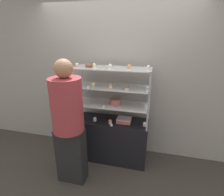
# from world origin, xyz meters

# --- Properties ---
(ground_plane) EXTENTS (20.00, 20.00, 0.00)m
(ground_plane) POSITION_xyz_m (0.00, 0.00, 0.00)
(ground_plane) COLOR #38332D
(back_wall) EXTENTS (8.00, 0.05, 2.60)m
(back_wall) POSITION_xyz_m (0.00, 0.36, 1.30)
(back_wall) COLOR gray
(back_wall) RESTS_ON ground_plane
(display_base) EXTENTS (1.14, 0.43, 0.71)m
(display_base) POSITION_xyz_m (0.00, 0.00, 0.36)
(display_base) COLOR black
(display_base) RESTS_ON ground_plane
(display_riser_lower) EXTENTS (1.14, 0.43, 0.28)m
(display_riser_lower) POSITION_xyz_m (0.00, 0.00, 0.98)
(display_riser_lower) COLOR #99999E
(display_riser_lower) RESTS_ON display_base
(display_riser_middle) EXTENTS (1.14, 0.43, 0.28)m
(display_riser_middle) POSITION_xyz_m (0.00, 0.00, 1.26)
(display_riser_middle) COLOR #99999E
(display_riser_middle) RESTS_ON display_riser_lower
(display_riser_upper) EXTENTS (1.14, 0.43, 0.28)m
(display_riser_upper) POSITION_xyz_m (0.00, 0.00, 1.54)
(display_riser_upper) COLOR #99999E
(display_riser_upper) RESTS_ON display_riser_middle
(layer_cake_centerpiece) EXTENTS (0.17, 0.17, 0.10)m
(layer_cake_centerpiece) POSITION_xyz_m (0.05, 0.01, 1.05)
(layer_cake_centerpiece) COLOR #C66660
(layer_cake_centerpiece) RESTS_ON display_riser_lower
(sheet_cake_frosted) EXTENTS (0.22, 0.18, 0.07)m
(sheet_cake_frosted) POSITION_xyz_m (0.20, -0.01, 0.75)
(sheet_cake_frosted) COLOR #C66660
(sheet_cake_frosted) RESTS_ON display_base
(cupcake_0) EXTENTS (0.05, 0.05, 0.07)m
(cupcake_0) POSITION_xyz_m (-0.51, -0.10, 0.75)
(cupcake_0) COLOR #CCB28C
(cupcake_0) RESTS_ON display_base
(cupcake_1) EXTENTS (0.05, 0.05, 0.07)m
(cupcake_1) POSITION_xyz_m (-0.26, -0.09, 0.75)
(cupcake_1) COLOR beige
(cupcake_1) RESTS_ON display_base
(cupcake_2) EXTENTS (0.05, 0.05, 0.07)m
(cupcake_2) POSITION_xyz_m (-0.00, -0.11, 0.75)
(cupcake_2) COLOR beige
(cupcake_2) RESTS_ON display_base
(cupcake_3) EXTENTS (0.05, 0.05, 0.07)m
(cupcake_3) POSITION_xyz_m (0.52, -0.06, 0.75)
(cupcake_3) COLOR beige
(cupcake_3) RESTS_ON display_base
(price_tag_0) EXTENTS (0.04, 0.00, 0.04)m
(price_tag_0) POSITION_xyz_m (0.04, -0.19, 0.74)
(price_tag_0) COLOR white
(price_tag_0) RESTS_ON display_base
(cupcake_4) EXTENTS (0.06, 0.06, 0.07)m
(cupcake_4) POSITION_xyz_m (-0.52, -0.11, 1.03)
(cupcake_4) COLOR white
(cupcake_4) RESTS_ON display_riser_lower
(cupcake_5) EXTENTS (0.06, 0.06, 0.07)m
(cupcake_5) POSITION_xyz_m (0.52, -0.06, 1.03)
(cupcake_5) COLOR beige
(cupcake_5) RESTS_ON display_riser_lower
(price_tag_1) EXTENTS (0.04, 0.00, 0.04)m
(price_tag_1) POSITION_xyz_m (-0.07, -0.19, 1.02)
(price_tag_1) COLOR white
(price_tag_1) RESTS_ON display_riser_lower
(cupcake_6) EXTENTS (0.05, 0.05, 0.07)m
(cupcake_6) POSITION_xyz_m (-0.51, -0.06, 1.31)
(cupcake_6) COLOR white
(cupcake_6) RESTS_ON display_riser_middle
(cupcake_7) EXTENTS (0.05, 0.05, 0.07)m
(cupcake_7) POSITION_xyz_m (-0.26, -0.08, 1.31)
(cupcake_7) COLOR #CCB28C
(cupcake_7) RESTS_ON display_riser_middle
(cupcake_8) EXTENTS (0.05, 0.05, 0.07)m
(cupcake_8) POSITION_xyz_m (0.00, -0.08, 1.31)
(cupcake_8) COLOR white
(cupcake_8) RESTS_ON display_riser_middle
(cupcake_9) EXTENTS (0.05, 0.05, 0.07)m
(cupcake_9) POSITION_xyz_m (0.25, -0.11, 1.31)
(cupcake_9) COLOR beige
(cupcake_9) RESTS_ON display_riser_middle
(cupcake_10) EXTENTS (0.05, 0.05, 0.07)m
(cupcake_10) POSITION_xyz_m (0.53, -0.08, 1.31)
(cupcake_10) COLOR beige
(cupcake_10) RESTS_ON display_riser_middle
(price_tag_2) EXTENTS (0.04, 0.00, 0.04)m
(price_tag_2) POSITION_xyz_m (-0.30, -0.19, 1.30)
(price_tag_2) COLOR white
(price_tag_2) RESTS_ON display_riser_middle
(cupcake_11) EXTENTS (0.05, 0.05, 0.07)m
(cupcake_11) POSITION_xyz_m (-0.50, -0.09, 1.59)
(cupcake_11) COLOR #CCB28C
(cupcake_11) RESTS_ON display_riser_upper
(cupcake_12) EXTENTS (0.05, 0.05, 0.07)m
(cupcake_12) POSITION_xyz_m (-0.25, -0.06, 1.59)
(cupcake_12) COLOR white
(cupcake_12) RESTS_ON display_riser_upper
(cupcake_13) EXTENTS (0.05, 0.05, 0.07)m
(cupcake_13) POSITION_xyz_m (-0.01, -0.06, 1.59)
(cupcake_13) COLOR beige
(cupcake_13) RESTS_ON display_riser_upper
(cupcake_14) EXTENTS (0.05, 0.05, 0.07)m
(cupcake_14) POSITION_xyz_m (0.26, -0.06, 1.59)
(cupcake_14) COLOR #CCB28C
(cupcake_14) RESTS_ON display_riser_upper
(cupcake_15) EXTENTS (0.05, 0.05, 0.07)m
(cupcake_15) POSITION_xyz_m (0.52, -0.05, 1.59)
(cupcake_15) COLOR beige
(cupcake_15) RESTS_ON display_riser_upper
(price_tag_3) EXTENTS (0.04, 0.00, 0.04)m
(price_tag_3) POSITION_xyz_m (-0.02, -0.19, 1.58)
(price_tag_3) COLOR white
(price_tag_3) RESTS_ON display_riser_upper
(donut_glazed) EXTENTS (0.12, 0.12, 0.04)m
(donut_glazed) POSITION_xyz_m (-0.35, -0.01, 1.58)
(donut_glazed) COLOR brown
(donut_glazed) RESTS_ON display_riser_upper
(customer_figure) EXTENTS (0.41, 0.41, 1.75)m
(customer_figure) POSITION_xyz_m (-0.44, -0.60, 0.93)
(customer_figure) COLOR black
(customer_figure) RESTS_ON ground_plane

